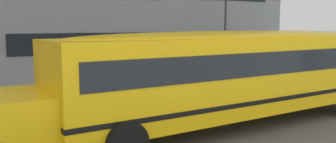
# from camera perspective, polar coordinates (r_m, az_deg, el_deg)

# --- Properties ---
(ground_plane) EXTENTS (400.00, 400.00, 0.00)m
(ground_plane) POSITION_cam_1_polar(r_m,az_deg,el_deg) (10.43, -7.52, -8.66)
(ground_plane) COLOR #54514F
(sidewalk_far) EXTENTS (120.00, 3.00, 0.01)m
(sidewalk_far) POSITION_cam_1_polar(r_m,az_deg,el_deg) (17.86, -18.88, -2.31)
(sidewalk_far) COLOR gray
(sidewalk_far) RESTS_ON ground_plane
(lane_centreline) EXTENTS (110.00, 0.16, 0.01)m
(lane_centreline) POSITION_cam_1_polar(r_m,az_deg,el_deg) (10.43, -7.52, -8.64)
(lane_centreline) COLOR silver
(lane_centreline) RESTS_ON ground_plane
(school_bus) EXTENTS (12.16, 3.03, 2.71)m
(school_bus) POSITION_cam_1_polar(r_m,az_deg,el_deg) (10.24, 9.29, 0.22)
(school_bus) COLOR yellow
(school_bus) RESTS_ON ground_plane
(parked_car_beige_mid_block) EXTENTS (3.93, 1.94, 1.64)m
(parked_car_beige_mid_block) POSITION_cam_1_polar(r_m,az_deg,el_deg) (23.61, 19.28, 1.96)
(parked_car_beige_mid_block) COLOR #C1B28E
(parked_car_beige_mid_block) RESTS_ON ground_plane
(street_lamp) EXTENTS (0.44, 0.44, 6.80)m
(street_lamp) POSITION_cam_1_polar(r_m,az_deg,el_deg) (22.23, 9.14, 10.93)
(street_lamp) COLOR #38383D
(street_lamp) RESTS_ON ground_plane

